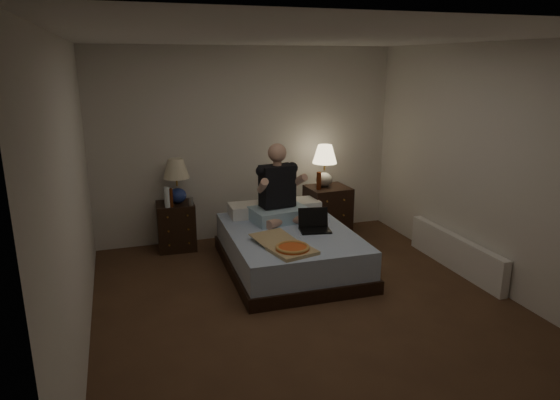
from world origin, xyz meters
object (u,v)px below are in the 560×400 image
object	(u,v)px
beer_bottle_left	(171,198)
person	(279,183)
water_bottle	(167,197)
beer_bottle_right	(319,181)
pizza_box	(293,249)
soda_can	(191,201)
radiator	(455,253)
nightstand_left	(176,226)
nightstand_right	(327,212)
bed	(290,249)
lamp_left	(177,181)
laptop	(315,221)
lamp_right	(324,166)

from	to	relation	value
beer_bottle_left	person	bearing A→B (deg)	-22.39
water_bottle	beer_bottle_right	bearing A→B (deg)	-3.26
pizza_box	person	bearing A→B (deg)	65.65
soda_can	radiator	size ratio (longest dim) A/B	0.06
nightstand_left	nightstand_right	xyz separation A→B (m)	(1.99, -0.18, 0.05)
nightstand_left	person	bearing A→B (deg)	-26.41
nightstand_left	beer_bottle_right	bearing A→B (deg)	-5.32
nightstand_left	nightstand_right	size ratio (longest dim) A/B	0.86
bed	radiator	world-z (taller)	bed
bed	soda_can	xyz separation A→B (m)	(-0.98, 0.90, 0.42)
soda_can	pizza_box	world-z (taller)	soda_can
lamp_left	soda_can	distance (m)	0.31
water_bottle	radiator	xyz separation A→B (m)	(3.04, -1.51, -0.52)
beer_bottle_right	person	distance (m)	0.78
nightstand_right	water_bottle	bearing A→B (deg)	176.26
beer_bottle_left	pizza_box	xyz separation A→B (m)	(1.02, -1.53, -0.22)
nightstand_right	pizza_box	size ratio (longest dim) A/B	0.91
nightstand_right	water_bottle	size ratio (longest dim) A/B	2.78
nightstand_left	laptop	size ratio (longest dim) A/B	1.76
laptop	nightstand_left	bearing A→B (deg)	150.99
nightstand_right	soda_can	bearing A→B (deg)	175.94
soda_can	pizza_box	distance (m)	1.72
beer_bottle_left	soda_can	bearing A→B (deg)	-0.27
person	radiator	distance (m)	2.18
lamp_left	person	bearing A→B (deg)	-30.30
radiator	pizza_box	bearing A→B (deg)	-179.73
person	laptop	bearing A→B (deg)	-70.01
nightstand_left	water_bottle	bearing A→B (deg)	-122.31
beer_bottle_right	laptop	bearing A→B (deg)	-114.67
beer_bottle_right	radiator	distance (m)	1.89
bed	soda_can	bearing A→B (deg)	138.87
radiator	beer_bottle_left	bearing A→B (deg)	153.19
beer_bottle_left	pizza_box	bearing A→B (deg)	-56.15
lamp_right	laptop	distance (m)	1.20
water_bottle	bed	bearing A→B (deg)	-35.33
lamp_left	soda_can	size ratio (longest dim) A/B	5.60
bed	water_bottle	world-z (taller)	water_bottle
lamp_right	pizza_box	size ratio (longest dim) A/B	0.74
lamp_right	soda_can	size ratio (longest dim) A/B	5.60
nightstand_right	radiator	size ratio (longest dim) A/B	0.43
lamp_right	soda_can	xyz separation A→B (m)	(-1.78, 0.00, -0.33)
beer_bottle_left	bed	bearing A→B (deg)	-36.43
nightstand_right	soda_can	size ratio (longest dim) A/B	6.94
laptop	soda_can	bearing A→B (deg)	151.04
bed	nightstand_left	bearing A→B (deg)	139.35
person	pizza_box	bearing A→B (deg)	-108.70
beer_bottle_right	pizza_box	distance (m)	1.69
nightstand_left	person	distance (m)	1.46
pizza_box	laptop	bearing A→B (deg)	35.30
bed	lamp_right	size ratio (longest dim) A/B	3.24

